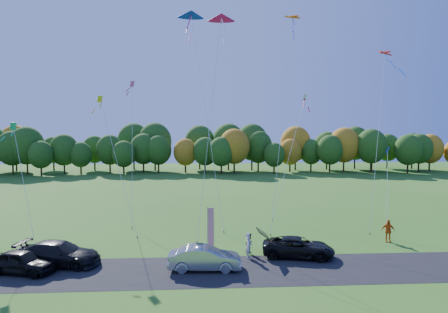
{
  "coord_description": "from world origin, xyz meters",
  "views": [
    {
      "loc": [
        -2.24,
        -30.16,
        9.53
      ],
      "look_at": [
        0.0,
        6.0,
        7.0
      ],
      "focal_mm": 32.0,
      "sensor_mm": 36.0,
      "label": 1
    }
  ],
  "objects": [
    {
      "name": "ground",
      "position": [
        0.0,
        0.0,
        0.0
      ],
      "size": [
        160.0,
        160.0,
        0.0
      ],
      "primitive_type": "plane",
      "color": "#285C18"
    },
    {
      "name": "person_tailgate_a",
      "position": [
        1.35,
        -1.46,
        0.94
      ],
      "size": [
        0.57,
        0.76,
        1.87
      ],
      "primitive_type": "imported",
      "rotation": [
        0.0,
        0.0,
        1.38
      ],
      "color": "silver",
      "rests_on": "ground"
    },
    {
      "name": "person_east",
      "position": [
        13.6,
        1.97,
        0.94
      ],
      "size": [
        1.2,
        0.8,
        1.89
      ],
      "primitive_type": "imported",
      "rotation": [
        0.0,
        0.0,
        -0.34
      ],
      "color": "#C95512",
      "rests_on": "ground"
    },
    {
      "name": "dark_truck_a",
      "position": [
        -12.05,
        -2.26,
        0.84
      ],
      "size": [
        6.08,
        3.29,
        1.67
      ],
      "primitive_type": "imported",
      "rotation": [
        0.0,
        0.0,
        1.4
      ],
      "color": "black",
      "rests_on": "ground"
    },
    {
      "name": "kite_diamond_pink",
      "position": [
        -9.25,
        11.92,
        7.46
      ],
      "size": [
        1.67,
        8.68,
        15.24
      ],
      "color": "#4C3F33",
      "rests_on": "ground"
    },
    {
      "name": "person_tailgate_b",
      "position": [
        1.57,
        -0.39,
        0.77
      ],
      "size": [
        0.9,
        0.95,
        1.55
      ],
      "primitive_type": "imported",
      "rotation": [
        0.0,
        0.0,
        1.0
      ],
      "color": "gray",
      "rests_on": "ground"
    },
    {
      "name": "kite_delta_blue",
      "position": [
        -1.64,
        10.96,
        11.66
      ],
      "size": [
        4.68,
        11.24,
        24.09
      ],
      "color": "#4C3F33",
      "rests_on": "ground"
    },
    {
      "name": "asphalt_strip",
      "position": [
        0.0,
        -4.0,
        0.01
      ],
      "size": [
        90.0,
        6.0,
        0.01
      ],
      "primitive_type": "cube",
      "color": "black",
      "rests_on": "ground"
    },
    {
      "name": "dark_truck_b",
      "position": [
        -13.97,
        -3.64,
        0.77
      ],
      "size": [
        4.84,
        2.95,
        1.54
      ],
      "primitive_type": "imported",
      "rotation": [
        0.0,
        0.0,
        1.3
      ],
      "color": "black",
      "rests_on": "ground"
    },
    {
      "name": "kite_diamond_yellow",
      "position": [
        -9.81,
        7.06,
        6.31
      ],
      "size": [
        4.78,
        5.71,
        13.04
      ],
      "color": "#4C3F33",
      "rests_on": "ground"
    },
    {
      "name": "kite_parafoil_orange",
      "position": [
        6.35,
        10.49,
        11.38
      ],
      "size": [
        6.34,
        12.82,
        23.12
      ],
      "color": "#4C3F33",
      "rests_on": "ground"
    },
    {
      "name": "feather_flag",
      "position": [
        -1.48,
        -1.08,
        2.31
      ],
      "size": [
        0.5,
        0.17,
        3.8
      ],
      "color": "#999999",
      "rests_on": "ground"
    },
    {
      "name": "tree_line",
      "position": [
        0.0,
        55.0,
        0.0
      ],
      "size": [
        116.0,
        12.0,
        10.0
      ],
      "primitive_type": null,
      "color": "#1E4711",
      "rests_on": "ground"
    },
    {
      "name": "silver_sedan",
      "position": [
        -1.91,
        -3.76,
        0.81
      ],
      "size": [
        4.98,
        1.94,
        1.62
      ],
      "primitive_type": "imported",
      "rotation": [
        0.0,
        0.0,
        1.52
      ],
      "color": "#A2A2A6",
      "rests_on": "ground"
    },
    {
      "name": "kite_delta_red",
      "position": [
        -1.12,
        7.58,
        11.05
      ],
      "size": [
        4.08,
        10.74,
        22.75
      ],
      "color": "#4C3F33",
      "rests_on": "ground"
    },
    {
      "name": "kite_diamond_blue_low",
      "position": [
        15.08,
        5.36,
        3.8
      ],
      "size": [
        2.95,
        5.79,
        8.04
      ],
      "color": "#4C3F33",
      "rests_on": "ground"
    },
    {
      "name": "kite_diamond_white",
      "position": [
        7.48,
        12.27,
        6.65
      ],
      "size": [
        5.08,
        5.2,
        13.77
      ],
      "color": "#4C3F33",
      "rests_on": "ground"
    },
    {
      "name": "black_suv",
      "position": [
        5.08,
        -1.47,
        0.73
      ],
      "size": [
        5.7,
        3.57,
        1.47
      ],
      "primitive_type": "imported",
      "rotation": [
        0.0,
        0.0,
        1.34
      ],
      "color": "black",
      "rests_on": "ground"
    },
    {
      "name": "kite_parafoil_rainbow",
      "position": [
        15.2,
        7.79,
        8.91
      ],
      "size": [
        5.73,
        7.46,
        18.04
      ],
      "color": "#4C3F33",
      "rests_on": "ground"
    },
    {
      "name": "kite_diamond_green",
      "position": [
        -16.39,
        2.7,
        4.99
      ],
      "size": [
        3.96,
        5.06,
        10.39
      ],
      "color": "#4C3F33",
      "rests_on": "ground"
    }
  ]
}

